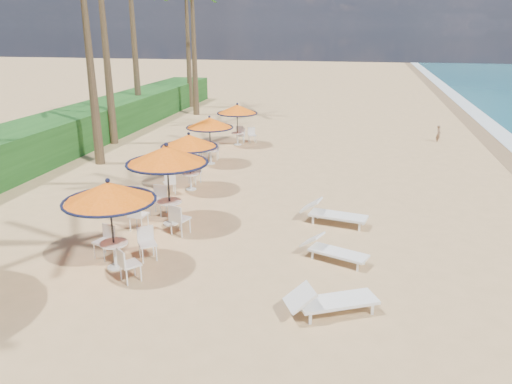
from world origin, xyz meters
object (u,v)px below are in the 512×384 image
(station_0, at_px, (112,203))
(station_1, at_px, (165,165))
(station_3, at_px, (209,128))
(lounger_far, at_px, (331,213))
(station_2, at_px, (188,146))
(station_4, at_px, (238,114))
(lounger_mid, at_px, (332,250))
(lounger_near, at_px, (328,300))

(station_0, relative_size, station_1, 0.92)
(station_3, height_order, lounger_far, station_3)
(station_2, height_order, station_3, station_2)
(station_0, distance_m, station_1, 3.14)
(station_0, xyz_separation_m, station_4, (-0.32, 14.59, -0.17))
(station_1, bearing_deg, lounger_far, 12.54)
(station_0, xyz_separation_m, lounger_mid, (5.50, 1.61, -1.50))
(station_0, bearing_deg, lounger_mid, 16.32)
(station_1, relative_size, lounger_far, 1.21)
(station_0, xyz_separation_m, station_3, (-0.70, 10.54, -0.17))
(station_3, bearing_deg, lounger_far, -46.20)
(station_0, bearing_deg, lounger_near, -11.22)
(station_2, bearing_deg, station_0, -87.27)
(lounger_mid, bearing_deg, station_0, -142.74)
(station_3, bearing_deg, station_4, 84.66)
(station_3, height_order, lounger_mid, station_3)
(station_4, bearing_deg, station_3, -95.34)
(station_4, distance_m, lounger_near, 16.83)
(lounger_near, bearing_deg, station_1, 115.06)
(station_2, relative_size, station_3, 1.01)
(station_3, height_order, lounger_near, station_3)
(station_2, xyz_separation_m, lounger_near, (5.93, -7.79, -1.38))
(lounger_mid, distance_m, lounger_far, 2.67)
(lounger_mid, xyz_separation_m, lounger_far, (-0.19, 2.66, 0.05))
(station_0, height_order, station_2, station_0)
(lounger_near, bearing_deg, lounger_far, 66.35)
(station_0, height_order, station_4, station_0)
(station_4, bearing_deg, lounger_near, -69.32)
(station_1, bearing_deg, station_3, 96.91)
(station_0, bearing_deg, station_3, 93.80)
(station_4, xyz_separation_m, lounger_far, (5.63, -10.32, -1.28))
(station_1, height_order, lounger_near, station_1)
(station_4, bearing_deg, lounger_mid, -65.84)
(station_2, xyz_separation_m, station_3, (-0.38, 3.86, -0.09))
(station_1, xyz_separation_m, station_3, (-0.90, 7.40, -0.32))
(station_0, xyz_separation_m, station_1, (0.20, 3.13, 0.15))
(station_3, relative_size, station_4, 0.99)
(station_4, xyz_separation_m, lounger_mid, (5.82, -12.98, -1.33))
(station_2, height_order, lounger_mid, station_2)
(station_4, bearing_deg, lounger_far, -61.39)
(lounger_far, bearing_deg, station_4, 129.65)
(station_2, relative_size, lounger_far, 1.03)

